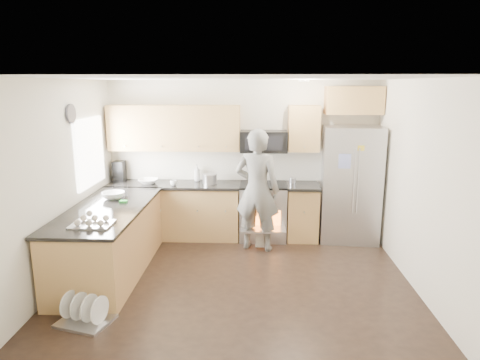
{
  "coord_description": "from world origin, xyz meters",
  "views": [
    {
      "loc": [
        0.25,
        -5.16,
        2.53
      ],
      "look_at": [
        0.02,
        0.5,
        1.26
      ],
      "focal_mm": 32.0,
      "sensor_mm": 36.0,
      "label": 1
    }
  ],
  "objects_px": {
    "stove_range": "(263,199)",
    "person": "(257,190)",
    "refrigerator": "(350,184)",
    "dish_rack": "(85,315)"
  },
  "relations": [
    {
      "from": "person",
      "to": "dish_rack",
      "type": "xyz_separation_m",
      "value": [
        -1.85,
        -2.23,
        -0.86
      ]
    },
    {
      "from": "stove_range",
      "to": "dish_rack",
      "type": "xyz_separation_m",
      "value": [
        -1.95,
        -2.72,
        -0.59
      ]
    },
    {
      "from": "stove_range",
      "to": "person",
      "type": "bearing_deg",
      "value": -101.18
    },
    {
      "from": "person",
      "to": "dish_rack",
      "type": "height_order",
      "value": "person"
    },
    {
      "from": "refrigerator",
      "to": "person",
      "type": "relative_size",
      "value": 0.99
    },
    {
      "from": "stove_range",
      "to": "person",
      "type": "height_order",
      "value": "person"
    },
    {
      "from": "refrigerator",
      "to": "dish_rack",
      "type": "relative_size",
      "value": 2.94
    },
    {
      "from": "dish_rack",
      "to": "refrigerator",
      "type": "bearing_deg",
      "value": 39.03
    },
    {
      "from": "stove_range",
      "to": "refrigerator",
      "type": "xyz_separation_m",
      "value": [
        1.42,
        0.01,
        0.26
      ]
    },
    {
      "from": "refrigerator",
      "to": "person",
      "type": "height_order",
      "value": "person"
    }
  ]
}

